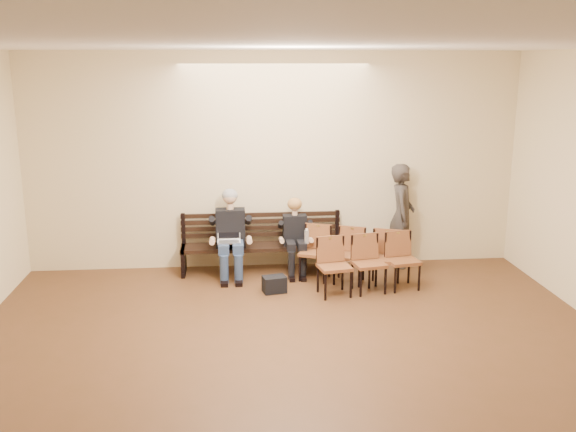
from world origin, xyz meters
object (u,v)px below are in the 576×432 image
object	(u,v)px
seated_woman	(295,241)
chair_row_back	(369,264)
seated_man	(231,233)
water_bottle	(307,243)
laptop	(229,243)
passerby	(402,208)
bag	(274,284)
bench	(262,258)
chair_row_front	(349,256)

from	to	relation	value
seated_woman	chair_row_back	xyz separation A→B (m)	(1.00, -0.95, -0.11)
seated_man	seated_woman	world-z (taller)	seated_man
seated_man	water_bottle	distance (m)	1.21
laptop	passerby	distance (m)	2.90
seated_woman	laptop	world-z (taller)	seated_woman
chair_row_back	bag	bearing A→B (deg)	165.70
water_bottle	bag	world-z (taller)	water_bottle
seated_woman	passerby	bearing A→B (deg)	7.03
bench	seated_woman	bearing A→B (deg)	-12.74
seated_woman	water_bottle	size ratio (longest dim) A/B	4.55
laptop	seated_woman	bearing A→B (deg)	12.21
seated_man	passerby	world-z (taller)	passerby
bench	seated_man	xyz separation A→B (m)	(-0.50, -0.12, 0.47)
seated_woman	chair_row_front	distance (m)	0.95
bench	passerby	world-z (taller)	passerby
seated_man	chair_row_front	size ratio (longest dim) A/B	0.90
bench	bag	world-z (taller)	bench
laptop	bag	bearing A→B (deg)	-43.20
bench	chair_row_back	world-z (taller)	chair_row_back
seated_man	passerby	xyz separation A→B (m)	(2.81, 0.22, 0.30)
bag	chair_row_front	bearing A→B (deg)	15.48
water_bottle	chair_row_front	world-z (taller)	chair_row_front
seated_woman	chair_row_front	bearing A→B (deg)	-34.25
seated_man	bench	bearing A→B (deg)	13.55
water_bottle	passerby	distance (m)	1.74
bench	chair_row_back	xyz separation A→B (m)	(1.53, -1.07, 0.20)
laptop	bag	distance (m)	1.05
seated_man	seated_woman	distance (m)	1.04
seated_man	bag	bearing A→B (deg)	-53.62
seated_woman	chair_row_back	distance (m)	1.38
bench	chair_row_front	bearing A→B (deg)	-26.40
water_bottle	chair_row_front	xyz separation A→B (m)	(0.62, -0.30, -0.14)
seated_man	chair_row_front	xyz separation A→B (m)	(1.81, -0.53, -0.26)
seated_woman	bench	bearing A→B (deg)	167.26
bench	seated_woman	world-z (taller)	seated_woman
chair_row_front	water_bottle	bearing A→B (deg)	176.36
laptop	water_bottle	bearing A→B (deg)	0.05
bench	chair_row_back	distance (m)	1.88
chair_row_back	water_bottle	bearing A→B (deg)	129.17
seated_woman	water_bottle	world-z (taller)	seated_woman
seated_woman	laptop	xyz separation A→B (m)	(-1.06, -0.18, 0.04)
bag	bench	bearing A→B (deg)	97.74
bag	passerby	xyz separation A→B (m)	(2.18, 1.08, 0.87)
bench	seated_woman	distance (m)	0.63
seated_woman	chair_row_back	world-z (taller)	seated_woman
seated_woman	bag	distance (m)	1.03
bench	bag	size ratio (longest dim) A/B	7.80
seated_man	seated_woman	bearing A→B (deg)	0.00
seated_woman	chair_row_front	xyz separation A→B (m)	(0.78, -0.53, -0.11)
chair_row_back	passerby	bearing A→B (deg)	45.77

